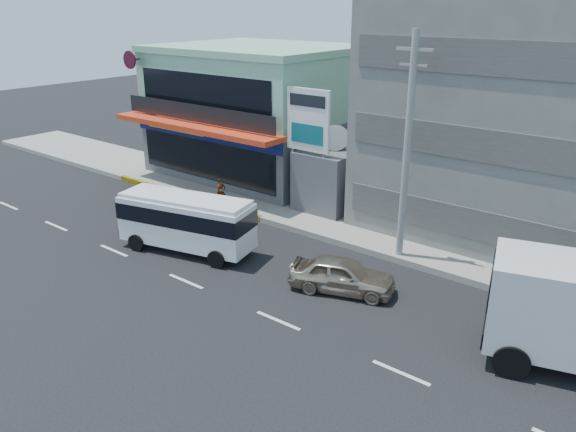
% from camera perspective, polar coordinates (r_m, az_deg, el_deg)
% --- Properties ---
extents(ground, '(120.00, 120.00, 0.00)m').
position_cam_1_polar(ground, '(24.03, -10.33, -6.55)').
color(ground, black).
rests_on(ground, ground).
extents(sidewalk, '(70.00, 5.00, 0.30)m').
position_cam_1_polar(sidewalk, '(28.07, 11.37, -2.13)').
color(sidewalk, gray).
rests_on(sidewalk, ground).
extents(shop_building, '(12.40, 11.70, 8.00)m').
position_cam_1_polar(shop_building, '(37.56, -2.97, 10.24)').
color(shop_building, '#4F5055').
rests_on(shop_building, ground).
extents(concrete_building, '(16.00, 12.00, 14.00)m').
position_cam_1_polar(concrete_building, '(29.75, 26.16, 11.22)').
color(concrete_building, gray).
rests_on(concrete_building, ground).
extents(gap_structure, '(3.00, 6.00, 3.50)m').
position_cam_1_polar(gap_structure, '(31.90, 5.70, 4.06)').
color(gap_structure, '#4F5055').
rests_on(gap_structure, ground).
extents(satellite_dish, '(1.50, 1.50, 0.15)m').
position_cam_1_polar(satellite_dish, '(30.60, 4.79, 6.91)').
color(satellite_dish, slate).
rests_on(satellite_dish, gap_structure).
extents(billboard, '(2.60, 0.18, 6.90)m').
position_cam_1_polar(billboard, '(29.14, 2.05, 8.99)').
color(billboard, gray).
rests_on(billboard, ground).
extents(utility_pole_near, '(1.60, 0.30, 10.00)m').
position_cam_1_polar(utility_pole_near, '(24.29, 12.00, 6.65)').
color(utility_pole_near, '#999993').
rests_on(utility_pole_near, ground).
extents(minibus, '(6.70, 3.51, 2.68)m').
position_cam_1_polar(minibus, '(26.26, -10.31, -0.29)').
color(minibus, white).
rests_on(minibus, ground).
extents(sedan, '(4.57, 3.03, 1.44)m').
position_cam_1_polar(sedan, '(22.71, 5.53, -5.96)').
color(sedan, '#B9A78D').
rests_on(sedan, ground).
extents(motorcycle_rider, '(1.61, 0.95, 1.95)m').
position_cam_1_polar(motorcycle_rider, '(31.12, -6.76, 1.44)').
color(motorcycle_rider, '#530B0F').
rests_on(motorcycle_rider, ground).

